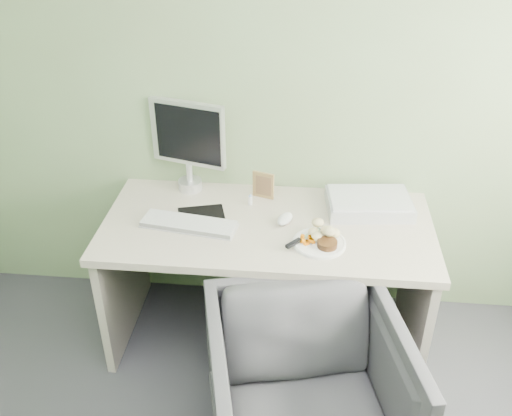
# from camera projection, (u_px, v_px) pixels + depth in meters

# --- Properties ---
(wall_back) EXTENTS (3.50, 0.00, 3.50)m
(wall_back) POSITION_uv_depth(u_px,v_px,m) (275.00, 74.00, 2.75)
(wall_back) COLOR gray
(wall_back) RESTS_ON floor
(desk) EXTENTS (1.60, 0.75, 0.73)m
(desk) POSITION_uv_depth(u_px,v_px,m) (267.00, 254.00, 2.85)
(desk) COLOR beige
(desk) RESTS_ON floor
(plate) EXTENTS (0.24, 0.24, 0.01)m
(plate) POSITION_uv_depth(u_px,v_px,m) (319.00, 243.00, 2.61)
(plate) COLOR white
(plate) RESTS_ON desk
(steak) EXTENTS (0.10, 0.10, 0.03)m
(steak) POSITION_uv_depth(u_px,v_px,m) (327.00, 244.00, 2.57)
(steak) COLOR black
(steak) RESTS_ON plate
(potato_pile) EXTENTS (0.14, 0.12, 0.06)m
(potato_pile) POSITION_uv_depth(u_px,v_px,m) (325.00, 231.00, 2.63)
(potato_pile) COLOR tan
(potato_pile) RESTS_ON plate
(carrot_heap) EXTENTS (0.07, 0.06, 0.04)m
(carrot_heap) POSITION_uv_depth(u_px,v_px,m) (307.00, 239.00, 2.59)
(carrot_heap) COLOR orange
(carrot_heap) RESTS_ON plate
(steak_knife) EXTENTS (0.16, 0.18, 0.02)m
(steak_knife) POSITION_uv_depth(u_px,v_px,m) (299.00, 240.00, 2.60)
(steak_knife) COLOR silver
(steak_knife) RESTS_ON plate
(mousepad) EXTENTS (0.27, 0.25, 0.00)m
(mousepad) POSITION_uv_depth(u_px,v_px,m) (202.00, 216.00, 2.81)
(mousepad) COLOR black
(mousepad) RESTS_ON desk
(keyboard) EXTENTS (0.47, 0.20, 0.02)m
(keyboard) POSITION_uv_depth(u_px,v_px,m) (189.00, 223.00, 2.73)
(keyboard) COLOR white
(keyboard) RESTS_ON desk
(computer_mouse) EXTENTS (0.10, 0.13, 0.04)m
(computer_mouse) POSITION_uv_depth(u_px,v_px,m) (285.00, 219.00, 2.76)
(computer_mouse) COLOR white
(computer_mouse) RESTS_ON desk
(photo_frame) EXTENTS (0.11, 0.05, 0.14)m
(photo_frame) POSITION_uv_depth(u_px,v_px,m) (263.00, 185.00, 2.93)
(photo_frame) COLOR olive
(photo_frame) RESTS_ON desk
(eyedrop_bottle) EXTENTS (0.02, 0.02, 0.06)m
(eyedrop_bottle) POSITION_uv_depth(u_px,v_px,m) (250.00, 199.00, 2.90)
(eyedrop_bottle) COLOR white
(eyedrop_bottle) RESTS_ON desk
(scanner) EXTENTS (0.44, 0.32, 0.06)m
(scanner) POSITION_uv_depth(u_px,v_px,m) (369.00, 204.00, 2.85)
(scanner) COLOR #B9BBC1
(scanner) RESTS_ON desk
(monitor) EXTENTS (0.40, 0.16, 0.49)m
(monitor) POSITION_uv_depth(u_px,v_px,m) (188.00, 141.00, 2.91)
(monitor) COLOR silver
(monitor) RESTS_ON desk
(desk_chair) EXTENTS (0.93, 0.95, 0.72)m
(desk_chair) POSITION_uv_depth(u_px,v_px,m) (306.00, 395.00, 2.34)
(desk_chair) COLOR #333338
(desk_chair) RESTS_ON floor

